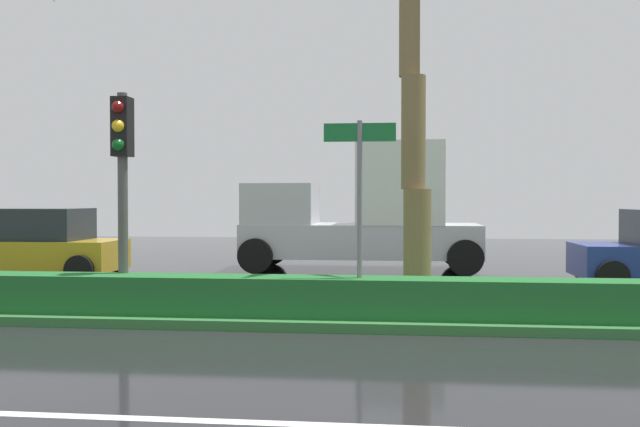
{
  "coord_description": "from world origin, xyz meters",
  "views": [
    {
      "loc": [
        -0.32,
        -3.86,
        1.97
      ],
      "look_at": [
        -1.72,
        9.09,
        1.67
      ],
      "focal_mm": 38.5,
      "sensor_mm": 36.0,
      "label": 1
    }
  ],
  "objects_px": {
    "street_name_sign": "(360,191)",
    "car_in_traffic_leading": "(33,245)",
    "box_truck_lead": "(364,213)",
    "traffic_signal_median_left": "(122,161)"
  },
  "relations": [
    {
      "from": "street_name_sign",
      "to": "car_in_traffic_leading",
      "type": "xyz_separation_m",
      "value": [
        -8.15,
        5.24,
        -1.25
      ]
    },
    {
      "from": "street_name_sign",
      "to": "box_truck_lead",
      "type": "height_order",
      "value": "box_truck_lead"
    },
    {
      "from": "traffic_signal_median_left",
      "to": "street_name_sign",
      "type": "xyz_separation_m",
      "value": [
        3.86,
        -0.24,
        -0.5
      ]
    },
    {
      "from": "box_truck_lead",
      "to": "street_name_sign",
      "type": "bearing_deg",
      "value": 92.08
    },
    {
      "from": "traffic_signal_median_left",
      "to": "street_name_sign",
      "type": "height_order",
      "value": "traffic_signal_median_left"
    },
    {
      "from": "car_in_traffic_leading",
      "to": "box_truck_lead",
      "type": "xyz_separation_m",
      "value": [
        7.85,
        3.07,
        0.72
      ]
    },
    {
      "from": "street_name_sign",
      "to": "box_truck_lead",
      "type": "relative_size",
      "value": 0.47
    },
    {
      "from": "car_in_traffic_leading",
      "to": "box_truck_lead",
      "type": "bearing_deg",
      "value": -158.67
    },
    {
      "from": "car_in_traffic_leading",
      "to": "box_truck_lead",
      "type": "distance_m",
      "value": 8.46
    },
    {
      "from": "traffic_signal_median_left",
      "to": "box_truck_lead",
      "type": "height_order",
      "value": "traffic_signal_median_left"
    }
  ]
}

